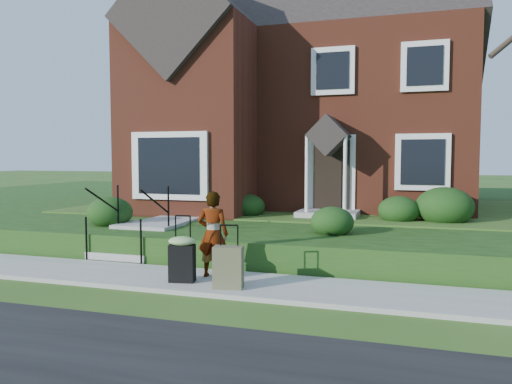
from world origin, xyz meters
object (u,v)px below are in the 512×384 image
at_px(suitcase_black, 182,256).
at_px(suitcase_olive, 228,267).
at_px(front_steps, 139,235).
at_px(woman, 213,234).

distance_m(suitcase_black, suitcase_olive, 0.92).
height_order(front_steps, suitcase_black, front_steps).
bearing_deg(suitcase_black, suitcase_olive, -19.41).
relative_size(front_steps, suitcase_olive, 1.93).
xyz_separation_m(front_steps, suitcase_black, (2.11, -2.11, 0.05)).
relative_size(woman, suitcase_black, 1.34).
distance_m(woman, suitcase_black, 0.71).
xyz_separation_m(front_steps, suitcase_olive, (3.02, -2.26, -0.05)).
relative_size(front_steps, suitcase_black, 1.75).
relative_size(front_steps, woman, 1.31).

